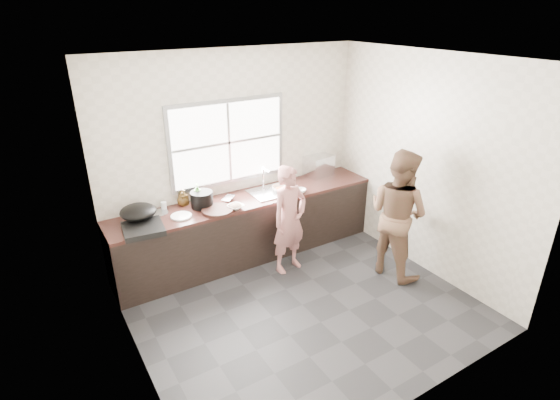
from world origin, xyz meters
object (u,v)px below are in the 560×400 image
bowl_mince (236,207)px  pot_lid_right (159,213)px  bottle_brown_short (182,199)px  pot_lid_left (152,229)px  bowl_crabs (281,189)px  plate_food (181,216)px  dish_rack (319,166)px  bottle_green (198,194)px  person_side (398,214)px  wok (138,212)px  black_pot (202,199)px  glass_jar (164,206)px  bottle_brown_tall (184,198)px  cutting_board (217,210)px  burner (143,229)px  bowl_held (300,190)px  woman (289,223)px

bowl_mince → pot_lid_right: bowl_mince is taller
bottle_brown_short → pot_lid_left: 0.68m
bowl_crabs → plate_food: 1.41m
bowl_mince → plate_food: bearing=168.9°
plate_food → dish_rack: size_ratio=0.62×
bottle_green → person_side: bearing=-35.5°
person_side → wok: bearing=56.5°
bowl_mince → dish_rack: 1.61m
black_pot → glass_jar: bearing=157.9°
bottle_brown_tall → bottle_brown_short: bearing=180.0°
cutting_board → bowl_crabs: bowl_crabs is taller
person_side → burner: bearing=60.9°
person_side → wok: person_side is taller
burner → pot_lid_left: burner is taller
bowl_held → bowl_mince: bearing=180.0°
burner → wok: wok is taller
cutting_board → bottle_brown_tall: (-0.27, 0.41, 0.08)m
bowl_mince → bottle_green: bearing=135.5°
plate_food → burner: burner is taller
bottle_green → pot_lid_right: (-0.50, 0.03, -0.14)m
bottle_green → pot_lid_right: bottle_green is taller
bottle_brown_tall → dish_rack: (2.05, -0.04, 0.06)m
woman → black_pot: size_ratio=4.77×
bowl_held → woman: bearing=-138.8°
bowl_held → dish_rack: size_ratio=0.50×
person_side → glass_jar: bearing=49.9°
bottle_green → burner: size_ratio=0.66×
black_pot → bottle_green: 0.09m
cutting_board → bottle_green: bottle_green is taller
bowl_held → pot_lid_right: bowl_held is taller
bowl_mince → bowl_held: bearing=0.0°
bowl_held → dish_rack: bearing=33.9°
bowl_crabs → pot_lid_right: size_ratio=0.84×
cutting_board → bottle_brown_short: bottle_brown_short is taller
burner → dish_rack: bearing=8.5°
person_side → pot_lid_left: bearing=60.2°
bowl_mince → glass_jar: bearing=149.9°
black_pot → pot_lid_left: size_ratio=1.14×
bowl_crabs → plate_food: bowl_crabs is taller
bowl_crabs → dish_rack: bearing=16.5°
bowl_mince → black_pot: (-0.33, 0.27, 0.08)m
burner → wok: size_ratio=1.05×
plate_food → bottle_brown_short: (0.14, 0.31, 0.07)m
bottle_green → dish_rack: size_ratio=0.72×
black_pot → woman: bearing=-34.2°
black_pot → bottle_brown_short: black_pot is taller
woman → burner: (-1.70, 0.34, 0.24)m
bottle_brown_short → burner: bottle_brown_short is taller
plate_food → black_pot: bearing=23.0°
bowl_crabs → bowl_held: (0.20, -0.17, 0.00)m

